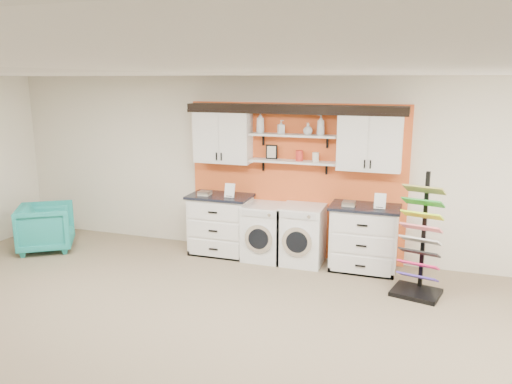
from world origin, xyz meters
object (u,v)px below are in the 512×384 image
(washer, at_px, (265,232))
(base_cabinet_right, at_px, (364,238))
(sample_rack, at_px, (419,257))
(base_cabinet_left, at_px, (221,224))
(armchair, at_px, (46,227))
(dryer, at_px, (302,234))

(washer, bearing_deg, base_cabinet_right, 0.13)
(base_cabinet_right, height_order, sample_rack, sample_rack)
(base_cabinet_left, relative_size, armchair, 1.18)
(base_cabinet_right, bearing_deg, dryer, -179.79)
(base_cabinet_left, bearing_deg, washer, -0.26)
(washer, height_order, armchair, washer)
(dryer, xyz_separation_m, sample_rack, (1.70, -0.66, 0.07))
(base_cabinet_right, bearing_deg, base_cabinet_left, 180.00)
(washer, xyz_separation_m, dryer, (0.59, 0.00, 0.01))
(armchair, bearing_deg, base_cabinet_right, -114.60)
(armchair, bearing_deg, washer, -111.10)
(base_cabinet_left, height_order, washer, base_cabinet_left)
(base_cabinet_left, relative_size, dryer, 1.10)
(base_cabinet_right, bearing_deg, armchair, -171.47)
(base_cabinet_left, relative_size, base_cabinet_right, 0.99)
(sample_rack, relative_size, armchair, 1.93)
(dryer, bearing_deg, armchair, -169.64)
(base_cabinet_right, xyz_separation_m, dryer, (-0.92, -0.00, -0.04))
(base_cabinet_left, bearing_deg, base_cabinet_right, -0.00)
(dryer, height_order, armchair, dryer)
(washer, relative_size, sample_rack, 0.54)
(armchair, bearing_deg, base_cabinet_left, -107.92)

